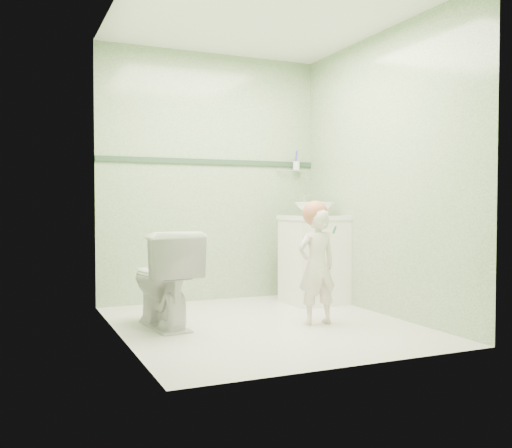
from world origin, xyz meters
name	(u,v)px	position (x,y,z in m)	size (l,w,h in m)	color
ground	(264,324)	(0.00, 0.00, 0.00)	(2.50, 2.50, 0.00)	beige
room_shell	(264,170)	(0.00, 0.00, 1.20)	(2.50, 2.54, 2.40)	#83A273
trim_stripe	(211,162)	(0.00, 1.24, 1.35)	(2.20, 0.02, 0.05)	#2E4832
vanity	(314,261)	(0.84, 0.70, 0.40)	(0.52, 0.50, 0.80)	white
counter	(314,218)	(0.84, 0.70, 0.81)	(0.54, 0.52, 0.04)	white
basin	(314,209)	(0.84, 0.70, 0.89)	(0.37, 0.37, 0.13)	white
faucet	(305,201)	(0.84, 0.89, 0.97)	(0.03, 0.13, 0.18)	silver
cup_holder	(296,166)	(0.89, 1.18, 1.33)	(0.26, 0.07, 0.21)	silver
toilet	(163,279)	(-0.74, 0.22, 0.37)	(0.41, 0.73, 0.74)	white
toddler	(317,267)	(0.39, -0.15, 0.45)	(0.33, 0.22, 0.90)	beige
hair_cap	(315,213)	(0.39, -0.12, 0.87)	(0.20, 0.20, 0.20)	#B96B4A
teal_toothbrush	(333,229)	(0.46, -0.27, 0.75)	(0.11, 0.13, 0.08)	#0E7D5B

